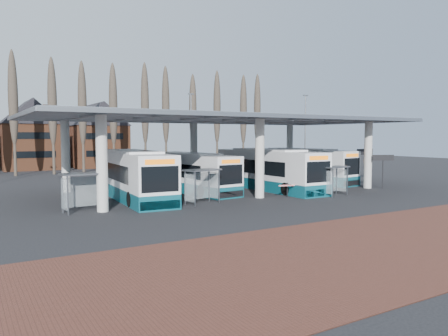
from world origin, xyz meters
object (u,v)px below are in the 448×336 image
bus_0 (132,176)px  shelter_2 (333,174)px  shelter_1 (201,179)px  shelter_0 (83,184)px  bus_1 (187,173)px  bus_2 (267,170)px  bus_3 (301,166)px

bus_0 → shelter_2: 15.69m
bus_0 → shelter_1: bus_0 is taller
shelter_0 → shelter_1: size_ratio=0.97×
bus_1 → bus_0: bearing=-169.8°
bus_1 → bus_2: (6.73, -2.40, 0.13)m
shelter_0 → shelter_1: 7.89m
bus_2 → shelter_0: (-16.88, -3.64, 0.09)m
bus_0 → shelter_1: size_ratio=4.66×
bus_2 → shelter_1: (-9.04, -4.46, 0.07)m
bus_1 → bus_2: bus_2 is taller
bus_2 → bus_3: bus_2 is taller
bus_2 → bus_3: (6.82, 3.42, -0.06)m
bus_3 → shelter_1: (-15.86, -7.88, 0.13)m
bus_0 → bus_3: bus_0 is taller
bus_2 → bus_1: bearing=160.3°
bus_1 → shelter_1: bus_1 is taller
shelter_0 → shelter_2: 18.94m
shelter_0 → shelter_2: shelter_0 is taller
shelter_2 → bus_0: bearing=141.1°
shelter_0 → shelter_1: (7.85, -0.83, -0.02)m
bus_2 → shelter_2: (1.89, -6.17, 0.00)m
bus_2 → shelter_1: bus_2 is taller
bus_0 → bus_1: (5.48, 1.67, -0.16)m
bus_2 → bus_3: bearing=26.6°
bus_0 → bus_1: size_ratio=1.10×
bus_3 → shelter_2: (-4.93, -9.59, 0.06)m
bus_1 → shelter_0: 11.82m
shelter_1 → shelter_2: 11.06m
shelter_2 → shelter_0: bearing=159.5°
bus_2 → shelter_2: bus_2 is taller
bus_2 → shelter_2: bearing=-73.1°
bus_0 → bus_2: bus_0 is taller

